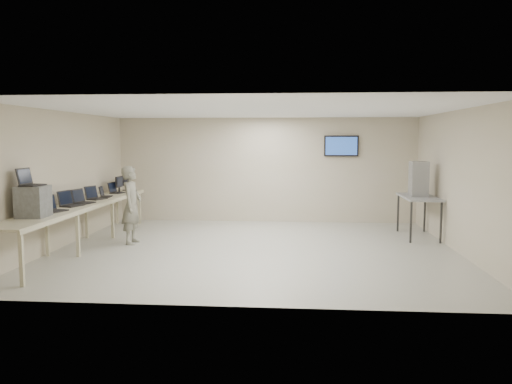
# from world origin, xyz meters

# --- Properties ---
(room) EXTENTS (8.01, 7.01, 2.81)m
(room) POSITION_xyz_m (0.03, 0.06, 1.41)
(room) COLOR #B5B4A5
(room) RESTS_ON ground
(workbench) EXTENTS (0.76, 6.00, 0.90)m
(workbench) POSITION_xyz_m (-3.59, 0.00, 0.83)
(workbench) COLOR #BEB6A1
(workbench) RESTS_ON ground
(equipment_box) EXTENTS (0.48, 0.54, 0.53)m
(equipment_box) POSITION_xyz_m (-3.65, -1.80, 1.17)
(equipment_box) COLOR gray
(equipment_box) RESTS_ON workbench
(laptop_on_box) EXTENTS (0.36, 0.42, 0.30)m
(laptop_on_box) POSITION_xyz_m (-3.71, -1.80, 1.51)
(laptop_on_box) COLOR black
(laptop_on_box) RESTS_ON equipment_box
(laptop_0) EXTENTS (0.42, 0.46, 0.30)m
(laptop_0) POSITION_xyz_m (-3.64, -1.17, 0.98)
(laptop_0) COLOR black
(laptop_0) RESTS_ON workbench
(laptop_1) EXTENTS (0.43, 0.47, 0.31)m
(laptop_1) POSITION_xyz_m (-3.67, -0.42, 0.98)
(laptop_1) COLOR black
(laptop_1) RESTS_ON workbench
(laptop_2) EXTENTS (0.40, 0.44, 0.30)m
(laptop_2) POSITION_xyz_m (-3.60, 0.01, 0.98)
(laptop_2) COLOR black
(laptop_2) RESTS_ON workbench
(laptop_3) EXTENTS (0.43, 0.45, 0.30)m
(laptop_3) POSITION_xyz_m (-3.63, 0.73, 0.98)
(laptop_3) COLOR black
(laptop_3) RESTS_ON workbench
(laptop_4) EXTENTS (0.30, 0.34, 0.25)m
(laptop_4) POSITION_xyz_m (-3.60, 1.22, 0.96)
(laptop_4) COLOR black
(laptop_4) RESTS_ON workbench
(laptop_5) EXTENTS (0.35, 0.39, 0.27)m
(laptop_5) POSITION_xyz_m (-3.63, 2.00, 0.97)
(laptop_5) COLOR black
(laptop_5) RESTS_ON workbench
(monitor_near) EXTENTS (0.18, 0.41, 0.40)m
(monitor_near) POSITION_xyz_m (-3.60, 2.21, 1.14)
(monitor_near) COLOR black
(monitor_near) RESTS_ON workbench
(monitor_far) EXTENTS (0.19, 0.42, 0.41)m
(monitor_far) POSITION_xyz_m (-3.60, 2.71, 1.15)
(monitor_far) COLOR black
(monitor_far) RESTS_ON workbench
(soldier) EXTENTS (0.41, 0.61, 1.66)m
(soldier) POSITION_xyz_m (-2.67, 0.38, 0.83)
(soldier) COLOR #646A5B
(soldier) RESTS_ON ground
(side_table) EXTENTS (0.73, 1.56, 0.94)m
(side_table) POSITION_xyz_m (3.60, 1.59, 0.87)
(side_table) COLOR gray
(side_table) RESTS_ON ground
(storage_bins) EXTENTS (0.37, 0.42, 0.79)m
(storage_bins) POSITION_xyz_m (3.58, 1.59, 1.33)
(storage_bins) COLOR #999999
(storage_bins) RESTS_ON side_table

